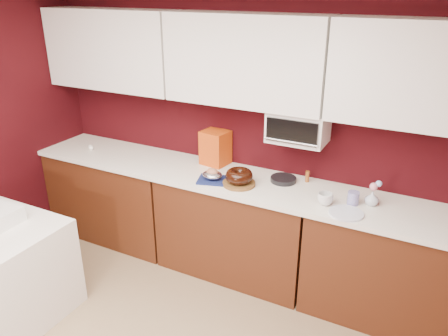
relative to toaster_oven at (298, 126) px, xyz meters
The scene contains 27 objects.
wall_back 0.49m from the toaster_oven, 162.14° to the left, with size 4.00×0.02×2.50m, color #32060A.
base_cabinet_left 2.02m from the toaster_oven, behind, with size 1.31×0.58×0.86m, color #48200E.
base_cabinet_center 1.06m from the toaster_oven, 159.86° to the right, with size 1.31×0.58×0.86m, color #48200E.
base_cabinet_right 1.30m from the toaster_oven, 10.58° to the right, with size 1.31×0.58×0.86m, color #48200E.
countertop 0.69m from the toaster_oven, 159.86° to the right, with size 4.00×0.62×0.04m, color white.
upper_cabinet_left 1.85m from the toaster_oven, behind, with size 1.31×0.33×0.70m, color white.
upper_cabinet_center 0.65m from the toaster_oven, behind, with size 1.31×0.33×0.70m, color white.
upper_cabinet_right 1.00m from the toaster_oven, ahead, with size 1.31×0.33×0.70m, color white.
toaster_oven is the anchor object (origin of this frame).
toaster_oven_door 0.16m from the toaster_oven, 90.00° to the right, with size 0.40×0.02×0.18m, color black.
toaster_oven_handle 0.19m from the toaster_oven, 90.00° to the right, with size 0.02×0.02×0.42m, color silver.
cake_base 0.66m from the toaster_oven, 144.59° to the right, with size 0.27×0.27×0.02m, color brown.
bundt_cake 0.61m from the toaster_oven, 144.59° to the right, with size 0.22×0.22×0.09m, color black.
navy_towel 0.82m from the toaster_oven, 153.79° to the right, with size 0.23×0.20×0.02m, color navy.
foil_ham_nest 0.80m from the toaster_oven, 153.79° to the right, with size 0.17×0.14×0.06m, color silver.
roasted_ham 0.78m from the toaster_oven, 153.79° to the right, with size 0.10×0.08×0.06m, color #B57153.
pandoro_box 0.83m from the toaster_oven, behind, with size 0.22×0.20×0.31m, color #AB230B.
dark_pan 0.47m from the toaster_oven, 154.21° to the right, with size 0.21×0.21×0.04m, color black.
coffee_mug 0.61m from the toaster_oven, 40.98° to the right, with size 0.10×0.10×0.11m, color silver.
blue_jar 0.69m from the toaster_oven, 20.25° to the right, with size 0.08×0.08×0.10m, color navy.
flower_vase 0.77m from the toaster_oven, 12.01° to the right, with size 0.08×0.08×0.12m, color silver.
flower_pink 0.73m from the toaster_oven, 12.01° to the right, with size 0.06×0.06×0.06m, color pink.
flower_blue 0.74m from the toaster_oven, ahead, with size 0.05×0.05×0.05m, color #9CC0FA.
china_plate 0.78m from the toaster_oven, 35.50° to the right, with size 0.24×0.24×0.01m, color white.
amber_bottle 0.44m from the toaster_oven, 25.48° to the left, with size 0.03×0.03×0.09m, color brown.
egg_left 2.07m from the toaster_oven, behind, with size 0.06×0.04×0.04m, color white.
egg_right 2.10m from the toaster_oven, behind, with size 0.05×0.04×0.04m, color white.
Camera 1 is at (1.43, -1.06, 2.40)m, focal length 35.00 mm.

